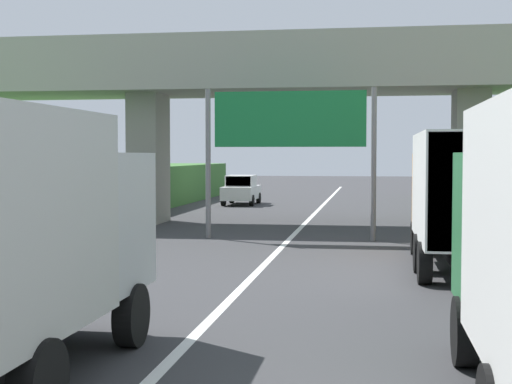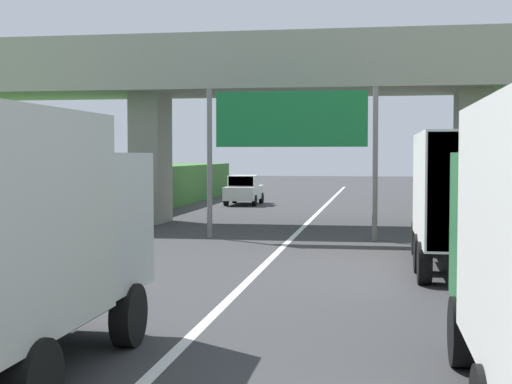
% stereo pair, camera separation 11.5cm
% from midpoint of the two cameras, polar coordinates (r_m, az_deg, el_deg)
% --- Properties ---
extents(lane_centre_stripe, '(0.20, 85.90, 0.01)m').
position_cam_midpoint_polar(lane_centre_stripe, '(25.44, 2.37, -3.70)').
color(lane_centre_stripe, white).
rests_on(lane_centre_stripe, ground).
extents(overpass_bridge, '(40.00, 4.80, 7.68)m').
position_cam_midpoint_polar(overpass_bridge, '(31.12, 3.60, 8.15)').
color(overpass_bridge, '#9E998E').
rests_on(overpass_bridge, ground).
extents(overhead_highway_sign, '(5.88, 0.18, 5.18)m').
position_cam_midpoint_polar(overhead_highway_sign, '(25.56, 2.45, 4.87)').
color(overhead_highway_sign, slate).
rests_on(overhead_highway_sign, ground).
extents(truck_orange, '(2.44, 7.30, 3.44)m').
position_cam_midpoint_polar(truck_orange, '(19.44, 15.34, -0.12)').
color(truck_orange, black).
rests_on(truck_orange, ground).
extents(car_white, '(1.86, 4.10, 1.72)m').
position_cam_midpoint_polar(car_white, '(43.54, -1.21, 0.16)').
color(car_white, silver).
rests_on(car_white, ground).
extents(construction_barrel_3, '(0.57, 0.57, 0.90)m').
position_cam_midpoint_polar(construction_barrel_3, '(25.16, 17.15, -2.85)').
color(construction_barrel_3, orange).
rests_on(construction_barrel_3, ground).
extents(construction_barrel_4, '(0.57, 0.57, 0.90)m').
position_cam_midpoint_polar(construction_barrel_4, '(30.46, 15.91, -1.86)').
color(construction_barrel_4, orange).
rests_on(construction_barrel_4, ground).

